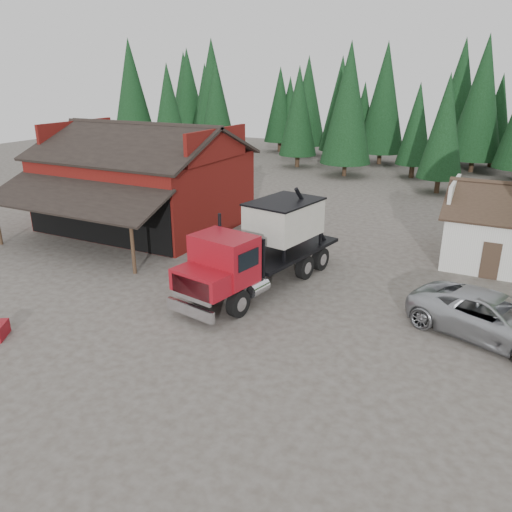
% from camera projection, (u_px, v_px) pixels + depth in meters
% --- Properties ---
extents(ground, '(120.00, 120.00, 0.00)m').
position_uv_depth(ground, '(201.00, 309.00, 22.91)').
color(ground, '#4A433A').
rests_on(ground, ground).
extents(red_barn, '(12.80, 13.63, 7.18)m').
position_uv_depth(red_barn, '(145.00, 188.00, 34.98)').
color(red_barn, '#621310').
rests_on(red_barn, ground).
extents(conifer_backdrop, '(76.00, 16.00, 16.00)m').
position_uv_depth(conifer_backdrop, '(398.00, 167.00, 58.05)').
color(conifer_backdrop, black).
rests_on(conifer_backdrop, ground).
extents(near_pine_a, '(4.40, 4.40, 11.40)m').
position_uv_depth(near_pine_a, '(169.00, 112.00, 53.56)').
color(near_pine_a, '#382619').
rests_on(near_pine_a, ground).
extents(near_pine_b, '(3.96, 3.96, 10.40)m').
position_uv_depth(near_pine_b, '(445.00, 127.00, 43.42)').
color(near_pine_b, '#382619').
rests_on(near_pine_b, ground).
extents(near_pine_d, '(5.28, 5.28, 13.40)m').
position_uv_depth(near_pine_d, '(348.00, 103.00, 50.53)').
color(near_pine_d, '#382619').
rests_on(near_pine_d, ground).
extents(feed_truck, '(4.61, 10.82, 4.74)m').
position_uv_depth(feed_truck, '(263.00, 244.00, 24.78)').
color(feed_truck, black).
rests_on(feed_truck, ground).
extents(silver_car, '(7.23, 5.05, 1.83)m').
position_uv_depth(silver_car, '(492.00, 318.00, 20.13)').
color(silver_car, '#AEB1B6').
rests_on(silver_car, ground).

